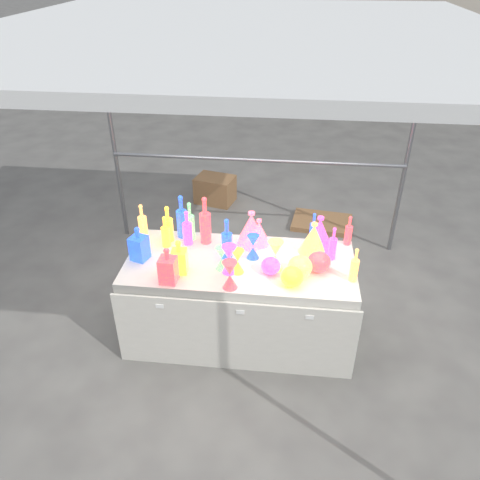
# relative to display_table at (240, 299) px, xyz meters

# --- Properties ---
(ground) EXTENTS (80.00, 80.00, 0.00)m
(ground) POSITION_rel_display_table_xyz_m (-0.00, 0.01, -0.37)
(ground) COLOR slate
(ground) RESTS_ON ground
(canopy_tent) EXTENTS (3.15, 3.15, 2.46)m
(canopy_tent) POSITION_rel_display_table_xyz_m (-0.00, 0.02, 2.01)
(canopy_tent) COLOR gray
(canopy_tent) RESTS_ON ground
(display_table) EXTENTS (1.84, 0.83, 0.75)m
(display_table) POSITION_rel_display_table_xyz_m (0.00, 0.00, 0.00)
(display_table) COLOR silver
(display_table) RESTS_ON ground
(cardboard_box_closed) EXTENTS (0.54, 0.45, 0.34)m
(cardboard_box_closed) POSITION_rel_display_table_xyz_m (-0.60, 2.43, -0.20)
(cardboard_box_closed) COLOR olive
(cardboard_box_closed) RESTS_ON ground
(cardboard_box_flat) EXTENTS (0.76, 0.59, 0.06)m
(cardboard_box_flat) POSITION_rel_display_table_xyz_m (0.78, 1.97, -0.34)
(cardboard_box_flat) COLOR olive
(cardboard_box_flat) RESTS_ON ground
(bottle_0) EXTENTS (0.09, 0.09, 0.28)m
(bottle_0) POSITION_rel_display_table_xyz_m (-0.63, 0.17, 0.51)
(bottle_0) COLOR red
(bottle_0) RESTS_ON display_table
(bottle_1) EXTENTS (0.10, 0.10, 0.39)m
(bottle_1) POSITION_rel_display_table_xyz_m (-0.53, 0.34, 0.57)
(bottle_1) COLOR #177E49
(bottle_1) RESTS_ON display_table
(bottle_2) EXTENTS (0.12, 0.12, 0.42)m
(bottle_2) POSITION_rel_display_table_xyz_m (-0.31, 0.27, 0.59)
(bottle_2) COLOR orange
(bottle_2) RESTS_ON display_table
(bottle_3) EXTENTS (0.10, 0.10, 0.31)m
(bottle_3) POSITION_rel_display_table_xyz_m (-0.46, 0.23, 0.53)
(bottle_3) COLOR #1A5C9C
(bottle_3) RESTS_ON display_table
(bottle_4) EXTENTS (0.10, 0.10, 0.32)m
(bottle_4) POSITION_rel_display_table_xyz_m (-0.85, 0.28, 0.53)
(bottle_4) COLOR #116E55
(bottle_4) RESTS_ON display_table
(bottle_5) EXTENTS (0.08, 0.08, 0.34)m
(bottle_5) POSITION_rel_display_table_xyz_m (-0.45, 0.30, 0.55)
(bottle_5) COLOR #AB2296
(bottle_5) RESTS_ON display_table
(bottle_6) EXTENTS (0.11, 0.11, 0.32)m
(bottle_6) POSITION_rel_display_table_xyz_m (-0.63, 0.26, 0.54)
(bottle_6) COLOR red
(bottle_6) RESTS_ON display_table
(bottle_7) EXTENTS (0.11, 0.11, 0.36)m
(bottle_7) POSITION_rel_display_table_xyz_m (-0.11, 0.04, 0.56)
(bottle_7) COLOR #177E49
(bottle_7) RESTS_ON display_table
(decanter_0) EXTENTS (0.12, 0.12, 0.28)m
(decanter_0) POSITION_rel_display_table_xyz_m (-0.44, -0.17, 0.51)
(decanter_0) COLOR red
(decanter_0) RESTS_ON display_table
(decanter_1) EXTENTS (0.13, 0.13, 0.29)m
(decanter_1) POSITION_rel_display_table_xyz_m (-0.49, -0.30, 0.52)
(decanter_1) COLOR orange
(decanter_1) RESTS_ON display_table
(decanter_2) EXTENTS (0.15, 0.15, 0.29)m
(decanter_2) POSITION_rel_display_table_xyz_m (-0.79, -0.04, 0.52)
(decanter_2) COLOR #177E49
(decanter_2) RESTS_ON display_table
(hourglass_0) EXTENTS (0.14, 0.14, 0.22)m
(hourglass_0) POSITION_rel_display_table_xyz_m (-0.04, -0.33, 0.49)
(hourglass_0) COLOR orange
(hourglass_0) RESTS_ON display_table
(hourglass_1) EXTENTS (0.13, 0.13, 0.23)m
(hourglass_1) POSITION_rel_display_table_xyz_m (-0.07, -0.13, 0.49)
(hourglass_1) COLOR #1A5C9C
(hourglass_1) RESTS_ON display_table
(hourglass_2) EXTENTS (0.14, 0.14, 0.24)m
(hourglass_2) POSITION_rel_display_table_xyz_m (0.28, -0.05, 0.50)
(hourglass_2) COLOR #116E55
(hourglass_2) RESTS_ON display_table
(hourglass_3) EXTENTS (0.12, 0.12, 0.19)m
(hourglass_3) POSITION_rel_display_table_xyz_m (-0.13, -0.10, 0.47)
(hourglass_3) COLOR #AB2296
(hourglass_3) RESTS_ON display_table
(hourglass_4) EXTENTS (0.13, 0.13, 0.20)m
(hourglass_4) POSITION_rel_display_table_xyz_m (-0.00, -0.13, 0.47)
(hourglass_4) COLOR red
(hourglass_4) RESTS_ON display_table
(hourglass_5) EXTENTS (0.13, 0.13, 0.21)m
(hourglass_5) POSITION_rel_display_table_xyz_m (0.10, 0.08, 0.48)
(hourglass_5) COLOR #177E49
(hourglass_5) RESTS_ON display_table
(globe_0) EXTENTS (0.21, 0.21, 0.13)m
(globe_0) POSITION_rel_display_table_xyz_m (0.41, -0.25, 0.44)
(globe_0) COLOR red
(globe_0) RESTS_ON display_table
(globe_1) EXTENTS (0.20, 0.20, 0.15)m
(globe_1) POSITION_rel_display_table_xyz_m (0.46, -0.13, 0.45)
(globe_1) COLOR #116E55
(globe_1) RESTS_ON display_table
(globe_2) EXTENTS (0.20, 0.20, 0.14)m
(globe_2) POSITION_rel_display_table_xyz_m (0.61, -0.04, 0.45)
(globe_2) COLOR orange
(globe_2) RESTS_ON display_table
(globe_3) EXTENTS (0.17, 0.17, 0.12)m
(globe_3) POSITION_rel_display_table_xyz_m (0.25, -0.12, 0.44)
(globe_3) COLOR #1A5C9C
(globe_3) RESTS_ON display_table
(lampshade_0) EXTENTS (0.29, 0.29, 0.29)m
(lampshade_0) POSITION_rel_display_table_xyz_m (0.06, 0.29, 0.52)
(lampshade_0) COLOR #F6A333
(lampshade_0) RESTS_ON display_table
(lampshade_1) EXTENTS (0.22, 0.22, 0.23)m
(lampshade_1) POSITION_rel_display_table_xyz_m (0.12, 0.29, 0.49)
(lampshade_1) COLOR #F6A333
(lampshade_1) RESTS_ON display_table
(lampshade_2) EXTENTS (0.31, 0.31, 0.28)m
(lampshade_2) POSITION_rel_display_table_xyz_m (0.62, 0.29, 0.52)
(lampshade_2) COLOR #1A5C9C
(lampshade_2) RESTS_ON display_table
(lampshade_3) EXTENTS (0.23, 0.23, 0.27)m
(lampshade_3) POSITION_rel_display_table_xyz_m (0.57, 0.21, 0.51)
(lampshade_3) COLOR #116E55
(lampshade_3) RESTS_ON display_table
(bottle_8) EXTENTS (0.07, 0.07, 0.27)m
(bottle_8) POSITION_rel_display_table_xyz_m (0.57, 0.37, 0.51)
(bottle_8) COLOR #177E49
(bottle_8) RESTS_ON display_table
(bottle_9) EXTENTS (0.08, 0.08, 0.26)m
(bottle_9) POSITION_rel_display_table_xyz_m (0.86, 0.37, 0.51)
(bottle_9) COLOR orange
(bottle_9) RESTS_ON display_table
(bottle_10) EXTENTS (0.08, 0.08, 0.28)m
(bottle_10) POSITION_rel_display_table_xyz_m (0.72, 0.13, 0.52)
(bottle_10) COLOR #1A5C9C
(bottle_10) RESTS_ON display_table
(bottle_11) EXTENTS (0.07, 0.07, 0.28)m
(bottle_11) POSITION_rel_display_table_xyz_m (0.86, -0.14, 0.52)
(bottle_11) COLOR #116E55
(bottle_11) RESTS_ON display_table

